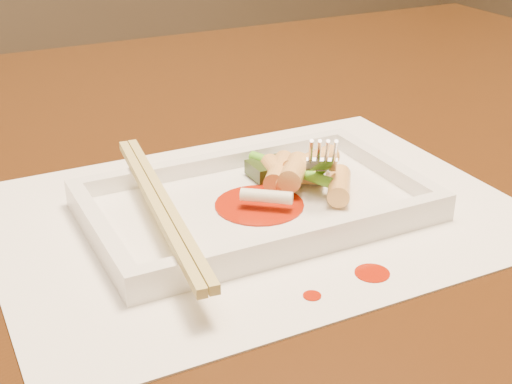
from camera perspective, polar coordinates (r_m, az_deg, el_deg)
name	(u,v)px	position (r m, az deg, el deg)	size (l,w,h in m)	color
table	(205,242)	(0.73, -4.13, -3.98)	(1.40, 0.90, 0.75)	black
placemat	(256,213)	(0.56, 0.00, -1.72)	(0.40, 0.30, 0.00)	white
sauce_splatter_a	(372,273)	(0.49, 9.28, -6.42)	(0.02, 0.02, 0.00)	#A11904
sauce_splatter_b	(312,296)	(0.46, 4.51, -8.27)	(0.01, 0.01, 0.00)	#A11904
plate_base	(256,208)	(0.56, 0.00, -1.29)	(0.26, 0.16, 0.01)	white
plate_rim_far	(218,162)	(0.61, -3.10, 2.43)	(0.26, 0.01, 0.01)	white
plate_rim_near	(304,237)	(0.50, 3.84, -3.63)	(0.26, 0.01, 0.01)	white
plate_rim_left	(100,230)	(0.52, -12.40, -2.98)	(0.01, 0.14, 0.01)	white
plate_rim_right	(386,167)	(0.61, 10.40, 2.00)	(0.01, 0.14, 0.01)	white
veg_piece	(272,168)	(0.60, 1.27, 1.92)	(0.04, 0.03, 0.01)	black
scallion_white	(267,196)	(0.54, 0.85, -0.34)	(0.01, 0.01, 0.04)	#EAEACC
scallion_green	(291,169)	(0.59, 2.80, 1.83)	(0.01, 0.01, 0.09)	#49AE1C
chopstick_a	(155,205)	(0.52, -8.08, -1.02)	(0.01, 0.25, 0.01)	tan
chopstick_b	(165,203)	(0.52, -7.26, -0.84)	(0.01, 0.25, 0.01)	tan
fork	(324,94)	(0.58, 5.48, 7.82)	(0.09, 0.10, 0.14)	silver
sauce_blob_0	(259,205)	(0.55, 0.27, -1.03)	(0.07, 0.07, 0.00)	#A11904
rice_cake_0	(279,172)	(0.59, 1.89, 1.63)	(0.02, 0.02, 0.05)	#F0C670
rice_cake_1	(278,174)	(0.58, 1.73, 1.49)	(0.02, 0.02, 0.05)	#F0C670
rice_cake_2	(294,172)	(0.57, 3.06, 1.63)	(0.02, 0.02, 0.04)	#F0C670
rice_cake_3	(339,185)	(0.57, 6.68, 0.53)	(0.02, 0.02, 0.05)	#F0C670
rice_cake_4	(299,173)	(0.58, 3.45, 1.51)	(0.02, 0.02, 0.04)	#F0C670
rice_cake_5	(311,162)	(0.59, 4.46, 2.38)	(0.02, 0.02, 0.05)	#F0C670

